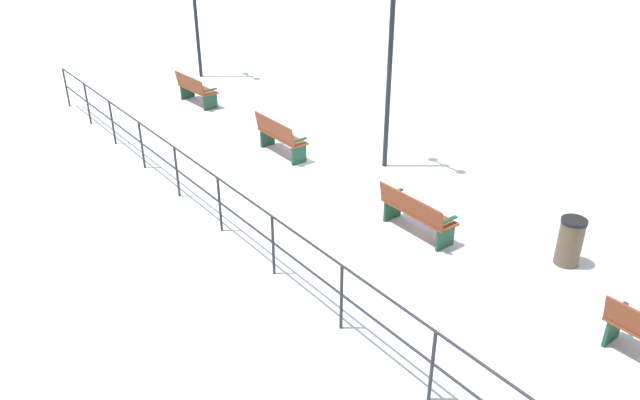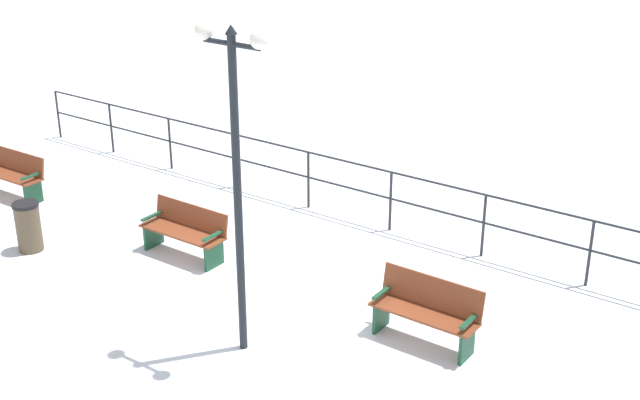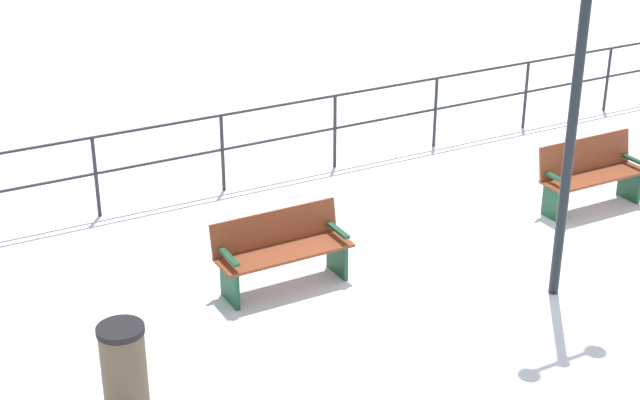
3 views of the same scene
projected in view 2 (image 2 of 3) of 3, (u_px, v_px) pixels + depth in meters
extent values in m
plane|color=white|center=(288.00, 298.00, 13.35)|extent=(80.00, 80.00, 0.00)
cube|color=brown|center=(8.00, 174.00, 16.94)|extent=(0.49, 1.63, 0.04)
cube|color=brown|center=(16.00, 161.00, 17.03)|extent=(0.14, 1.63, 0.40)
cube|color=#19472D|center=(33.00, 193.00, 16.66)|extent=(0.41, 0.06, 0.47)
cube|color=#19472D|center=(30.00, 176.00, 16.51)|extent=(0.41, 0.08, 0.04)
cube|color=brown|center=(182.00, 232.00, 14.50)|extent=(0.50, 1.59, 0.04)
cube|color=brown|center=(191.00, 216.00, 14.60)|extent=(0.11, 1.59, 0.39)
cube|color=#19472D|center=(154.00, 234.00, 14.95)|extent=(0.44, 0.05, 0.46)
cube|color=#19472D|center=(214.00, 255.00, 14.22)|extent=(0.44, 0.05, 0.46)
cube|color=#19472D|center=(151.00, 216.00, 14.80)|extent=(0.44, 0.07, 0.04)
cube|color=#19472D|center=(212.00, 236.00, 14.07)|extent=(0.44, 0.07, 0.04)
cube|color=brown|center=(424.00, 314.00, 11.98)|extent=(0.46, 1.57, 0.04)
cube|color=brown|center=(432.00, 292.00, 12.05)|extent=(0.12, 1.57, 0.46)
cube|color=#19472D|center=(381.00, 314.00, 12.44)|extent=(0.40, 0.05, 0.48)
cube|color=#19472D|center=(467.00, 344.00, 11.70)|extent=(0.40, 0.05, 0.48)
cube|color=#19472D|center=(381.00, 293.00, 12.28)|extent=(0.40, 0.07, 0.04)
cube|color=#19472D|center=(468.00, 322.00, 11.55)|extent=(0.40, 0.07, 0.04)
cylinder|color=black|center=(238.00, 203.00, 11.21)|extent=(0.11, 0.11, 4.42)
cylinder|color=black|center=(231.00, 44.00, 10.40)|extent=(0.07, 0.88, 0.07)
sphere|color=white|center=(204.00, 31.00, 10.58)|extent=(0.24, 0.24, 0.24)
sphere|color=white|center=(260.00, 40.00, 10.12)|extent=(0.24, 0.24, 0.24)
cone|color=black|center=(231.00, 29.00, 10.33)|extent=(0.16, 0.16, 0.12)
cylinder|color=#26282D|center=(58.00, 114.00, 20.26)|extent=(0.05, 0.05, 1.13)
cylinder|color=#26282D|center=(111.00, 128.00, 19.29)|extent=(0.05, 0.05, 1.13)
cylinder|color=#26282D|center=(170.00, 144.00, 18.33)|extent=(0.05, 0.05, 1.13)
cylinder|color=#26282D|center=(235.00, 161.00, 17.37)|extent=(0.05, 0.05, 1.13)
cylinder|color=#26282D|center=(308.00, 180.00, 16.40)|extent=(0.05, 0.05, 1.13)
cylinder|color=#26282D|center=(390.00, 201.00, 15.44)|extent=(0.05, 0.05, 1.13)
cylinder|color=#26282D|center=(483.00, 226.00, 14.48)|extent=(0.05, 0.05, 1.13)
cylinder|color=#26282D|center=(590.00, 254.00, 13.52)|extent=(0.05, 0.05, 1.13)
cylinder|color=#26282D|center=(392.00, 172.00, 15.22)|extent=(0.04, 18.20, 0.04)
cylinder|color=#26282D|center=(391.00, 199.00, 15.42)|extent=(0.04, 18.20, 0.04)
cylinder|color=brown|center=(29.00, 228.00, 14.75)|extent=(0.42, 0.42, 0.82)
cylinder|color=black|center=(25.00, 205.00, 14.58)|extent=(0.44, 0.44, 0.06)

